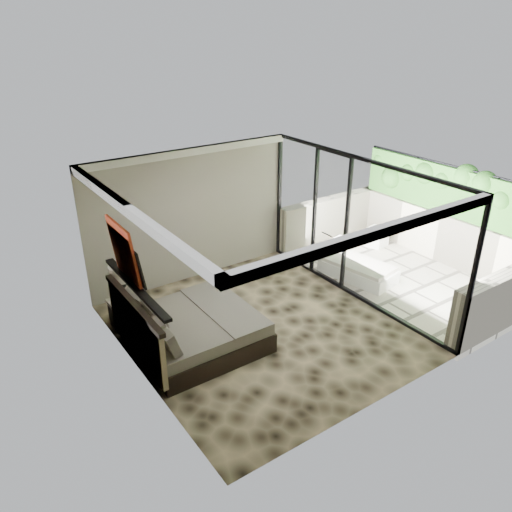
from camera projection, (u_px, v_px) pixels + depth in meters
floor at (261, 329)px, 8.97m from camera, size 5.00×5.00×0.00m
ceiling at (262, 179)px, 7.77m from camera, size 4.50×5.00×0.02m
back_wall at (191, 216)px, 10.21m from camera, size 4.50×0.02×2.80m
left_wall at (135, 297)px, 7.21m from camera, size 0.02×5.00×2.80m
glass_wall at (357, 230)px, 9.52m from camera, size 0.08×5.00×2.80m
terrace_slab at (401, 277)px, 10.92m from camera, size 3.00×5.00×0.12m
parapet_far at (444, 237)px, 11.35m from camera, size 0.30×5.00×1.10m
foliage_hedge at (452, 191)px, 10.88m from camera, size 0.36×4.60×1.10m
picture_ledge at (135, 287)px, 7.28m from camera, size 0.12×2.20×0.05m
bed at (190, 330)px, 8.35m from camera, size 2.07×2.01×1.14m
nightstand at (124, 314)px, 8.97m from camera, size 0.55×0.55×0.47m
table_lamp at (121, 279)px, 8.62m from camera, size 0.39×0.39×0.71m
abstract_canvas at (123, 251)px, 7.28m from camera, size 0.13×0.90×0.90m
framed_print at (135, 266)px, 7.18m from camera, size 0.11×0.50×0.60m
ottoman at (377, 237)px, 12.20m from camera, size 0.52×0.52×0.44m
lounger at (356, 268)px, 10.74m from camera, size 1.07×1.71×0.63m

